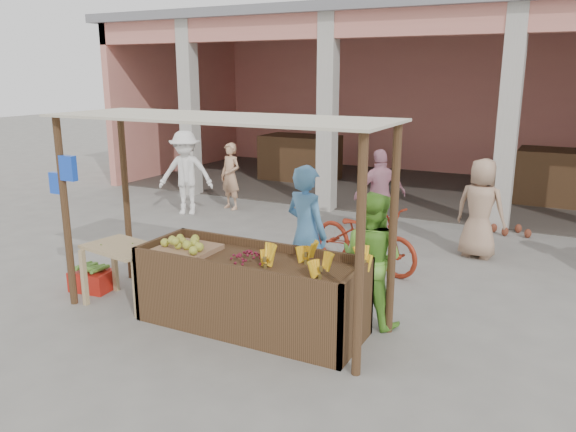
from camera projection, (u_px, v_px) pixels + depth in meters
The scene contains 19 objects.
ground at pixel (215, 318), 6.72m from camera, with size 60.00×60.00×0.00m, color slate.
market_building at pixel (420, 79), 13.72m from camera, with size 14.40×6.40×4.20m.
fruit_stall at pixel (251, 294), 6.39m from camera, with size 2.60×0.95×0.80m, color #523621.
stall_awning at pixel (212, 153), 6.28m from camera, with size 4.09×1.35×2.39m.
banana_heap at pixel (312, 260), 6.00m from camera, with size 1.14×0.62×0.21m, color yellow, non-canonical shape.
melon_tray at pixel (187, 245), 6.60m from camera, with size 0.66×0.58×0.18m.
berry_heap at pixel (249, 255), 6.26m from camera, with size 0.49×0.40×0.16m, color maroon.
side_table at pixel (123, 256), 6.98m from camera, with size 1.04×0.78×0.77m.
papaya_pile at pixel (122, 238), 6.92m from camera, with size 0.72×0.41×0.21m, color #41862B, non-canonical shape.
red_crate at pixel (92, 280), 7.55m from camera, with size 0.52×0.38×0.27m, color red.
plantain_bundle at pixel (91, 268), 7.50m from camera, with size 0.43×0.30×0.09m, color #5D9636, non-canonical shape.
produce_sacks at pixel (512, 218), 10.07m from camera, with size 1.06×0.79×0.64m.
vendor_blue at pixel (306, 229), 7.06m from camera, with size 0.70×0.52×1.87m, color #5191CC.
vendor_green at pixel (372, 255), 6.41m from camera, with size 0.79×0.46×1.65m, color #6EB838.
motorcycle at pixel (365, 236), 8.31m from camera, with size 1.91×0.66×1.00m, color maroon.
shopper_a at pixel (186, 170), 11.44m from camera, with size 1.19×0.59×1.85m, color white.
shopper_b at pixel (380, 192), 9.66m from camera, with size 1.00×0.53×1.70m, color #C98799.
shopper_c at pixel (481, 203), 8.73m from camera, with size 0.84×0.55×1.75m, color tan.
shopper_e at pixel (231, 175), 11.91m from camera, with size 0.55×0.42×1.48m, color tan.
Camera 1 is at (3.60, -5.12, 2.85)m, focal length 35.00 mm.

